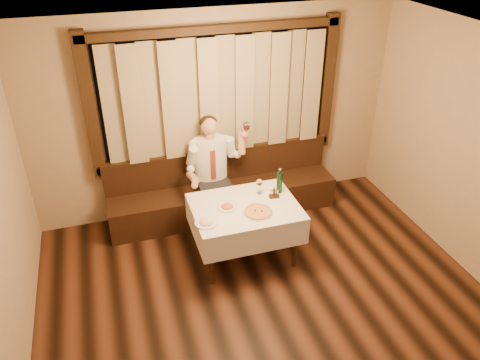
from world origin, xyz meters
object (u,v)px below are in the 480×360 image
object	(u,v)px
pasta_red	(227,205)
seated_man	(212,164)
pasta_cream	(206,221)
cruet_caddy	(274,194)
banquette	(223,194)
green_bottle	(279,182)
pizza	(258,212)
dining_table	(245,213)

from	to	relation	value
pasta_red	seated_man	distance (m)	0.91
pasta_cream	cruet_caddy	xyz separation A→B (m)	(0.92, 0.28, 0.01)
seated_man	pasta_red	bearing A→B (deg)	-93.57
banquette	green_bottle	bearing A→B (deg)	-59.81
banquette	cruet_caddy	xyz separation A→B (m)	(0.40, -0.96, 0.49)
pasta_red	green_bottle	bearing A→B (deg)	11.26
banquette	pizza	size ratio (longest dim) A/B	9.21
banquette	pasta_cream	bearing A→B (deg)	-113.13
cruet_caddy	pizza	bearing A→B (deg)	-133.69
dining_table	seated_man	xyz separation A→B (m)	(-0.16, 0.93, 0.21)
green_bottle	seated_man	bearing A→B (deg)	130.58
dining_table	pizza	distance (m)	0.25
banquette	pizza	xyz separation A→B (m)	(0.10, -1.21, 0.46)
dining_table	pasta_cream	size ratio (longest dim) A/B	4.90
pizza	pasta_cream	world-z (taller)	pasta_cream
pizza	cruet_caddy	size ratio (longest dim) A/B	2.67
cruet_caddy	banquette	bearing A→B (deg)	117.96
pizza	cruet_caddy	xyz separation A→B (m)	(0.30, 0.26, 0.03)
pizza	pasta_red	bearing A→B (deg)	145.77
pasta_red	cruet_caddy	size ratio (longest dim) A/B	1.80
dining_table	green_bottle	size ratio (longest dim) A/B	3.79
banquette	cruet_caddy	distance (m)	1.15
cruet_caddy	seated_man	distance (m)	1.03
banquette	seated_man	xyz separation A→B (m)	(-0.16, -0.09, 0.55)
cruet_caddy	green_bottle	bearing A→B (deg)	49.15
pasta_cream	cruet_caddy	size ratio (longest dim) A/B	1.99
green_bottle	cruet_caddy	size ratio (longest dim) A/B	2.58
seated_man	pasta_cream	bearing A→B (deg)	-107.94
pasta_red	pasta_cream	world-z (taller)	pasta_cream
banquette	pasta_cream	size ratio (longest dim) A/B	12.35
green_bottle	cruet_caddy	bearing A→B (deg)	-136.35
pizza	seated_man	bearing A→B (deg)	102.87
pasta_red	cruet_caddy	xyz separation A→B (m)	(0.61, 0.04, 0.01)
dining_table	pasta_cream	xyz separation A→B (m)	(-0.53, -0.21, 0.14)
pasta_red	cruet_caddy	world-z (taller)	cruet_caddy
cruet_caddy	pasta_cream	bearing A→B (deg)	-157.68
pizza	green_bottle	world-z (taller)	green_bottle
pizza	green_bottle	xyz separation A→B (m)	(0.40, 0.36, 0.13)
pizza	pasta_cream	distance (m)	0.63
dining_table	pasta_cream	bearing A→B (deg)	-157.99
cruet_caddy	seated_man	size ratio (longest dim) A/B	0.09
pasta_cream	green_bottle	xyz separation A→B (m)	(1.03, 0.38, 0.11)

